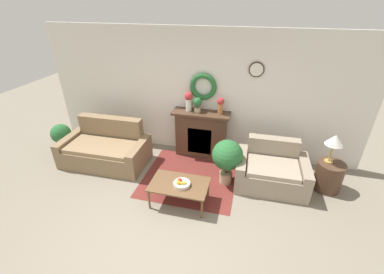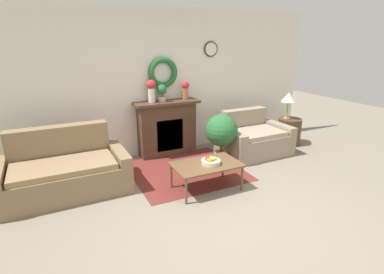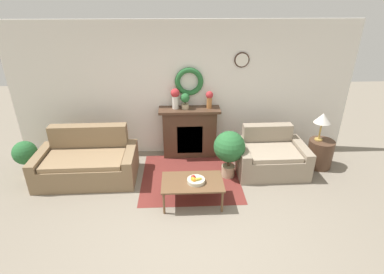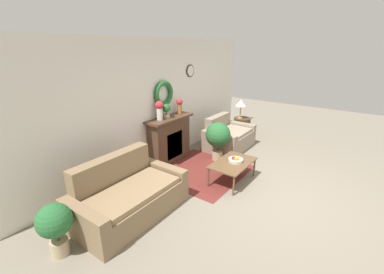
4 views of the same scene
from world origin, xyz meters
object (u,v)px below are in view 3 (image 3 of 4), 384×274
(loveseat_right, at_px, (270,157))
(potted_plant_floor_by_couch, at_px, (26,155))
(vase_on_mantel_left, at_px, (175,97))
(potted_plant_on_mantel, at_px, (185,100))
(fireplace, at_px, (190,132))
(couch_left, at_px, (88,162))
(side_table_by_loveseat, at_px, (320,154))
(table_lamp, at_px, (323,119))
(fruit_bowl, at_px, (196,180))
(vase_on_mantel_right, at_px, (209,98))
(coffee_table, at_px, (192,183))
(potted_plant_floor_by_loveseat, at_px, (229,148))

(loveseat_right, bearing_deg, potted_plant_floor_by_couch, 179.77)
(vase_on_mantel_left, bearing_deg, potted_plant_on_mantel, -5.97)
(fireplace, height_order, couch_left, fireplace)
(vase_on_mantel_left, bearing_deg, potted_plant_floor_by_couch, -164.77)
(potted_plant_floor_by_couch, bearing_deg, couch_left, -2.42)
(side_table_by_loveseat, bearing_deg, loveseat_right, -174.34)
(table_lamp, bearing_deg, fruit_bowl, -155.52)
(fireplace, xyz_separation_m, vase_on_mantel_left, (-0.28, 0.01, 0.75))
(vase_on_mantel_right, bearing_deg, couch_left, -161.06)
(couch_left, distance_m, loveseat_right, 3.42)
(coffee_table, height_order, side_table_by_loveseat, side_table_by_loveseat)
(vase_on_mantel_right, xyz_separation_m, potted_plant_floor_by_loveseat, (0.29, -0.88, -0.66))
(couch_left, relative_size, fruit_bowl, 6.28)
(side_table_by_loveseat, height_order, potted_plant_on_mantel, potted_plant_on_mantel)
(couch_left, height_order, vase_on_mantel_left, vase_on_mantel_left)
(fruit_bowl, height_order, vase_on_mantel_left, vase_on_mantel_left)
(loveseat_right, bearing_deg, vase_on_mantel_right, 147.13)
(fruit_bowl, xyz_separation_m, table_lamp, (2.45, 1.11, 0.54))
(potted_plant_floor_by_couch, bearing_deg, loveseat_right, 0.52)
(coffee_table, bearing_deg, loveseat_right, 31.29)
(fireplace, bearing_deg, vase_on_mantel_left, 178.84)
(potted_plant_floor_by_couch, bearing_deg, potted_plant_floor_by_loveseat, -2.06)
(fireplace, bearing_deg, loveseat_right, -24.72)
(couch_left, relative_size, vase_on_mantel_right, 5.16)
(vase_on_mantel_left, height_order, potted_plant_on_mantel, vase_on_mantel_left)
(coffee_table, relative_size, vase_on_mantel_right, 2.86)
(couch_left, xyz_separation_m, loveseat_right, (3.42, 0.09, -0.02))
(potted_plant_floor_by_couch, bearing_deg, side_table_by_loveseat, 1.47)
(vase_on_mantel_left, distance_m, potted_plant_floor_by_couch, 2.95)
(fireplace, distance_m, loveseat_right, 1.68)
(couch_left, height_order, potted_plant_on_mantel, potted_plant_on_mantel)
(coffee_table, bearing_deg, potted_plant_on_mantel, 92.39)
(vase_on_mantel_left, height_order, potted_plant_floor_by_loveseat, vase_on_mantel_left)
(coffee_table, bearing_deg, vase_on_mantel_left, 99.00)
(vase_on_mantel_right, bearing_deg, loveseat_right, -32.11)
(couch_left, relative_size, coffee_table, 1.81)
(potted_plant_floor_by_loveseat, bearing_deg, table_lamp, 10.25)
(vase_on_mantel_left, bearing_deg, coffee_table, -81.00)
(couch_left, bearing_deg, side_table_by_loveseat, 1.59)
(couch_left, relative_size, potted_plant_floor_by_loveseat, 1.96)
(coffee_table, xyz_separation_m, table_lamp, (2.49, 1.08, 0.62))
(fireplace, bearing_deg, potted_plant_floor_by_couch, -166.21)
(fireplace, distance_m, table_lamp, 2.58)
(loveseat_right, bearing_deg, side_table_by_loveseat, 4.90)
(loveseat_right, xyz_separation_m, side_table_by_loveseat, (1.02, 0.10, -0.01))
(fruit_bowl, bearing_deg, potted_plant_floor_by_couch, 163.12)
(side_table_by_loveseat, relative_size, table_lamp, 1.02)
(side_table_by_loveseat, bearing_deg, fireplace, 166.78)
(fireplace, relative_size, vase_on_mantel_left, 3.00)
(couch_left, bearing_deg, vase_on_mantel_right, 18.10)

